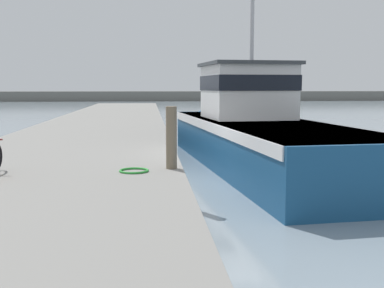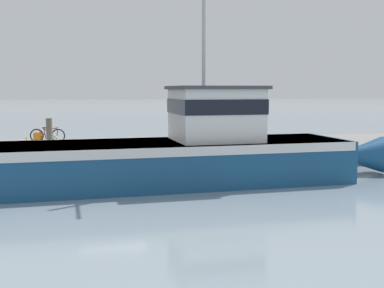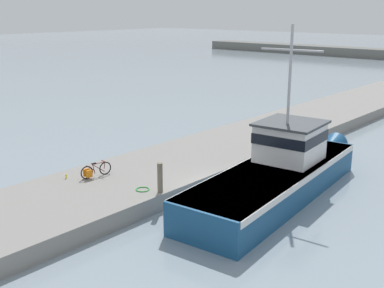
{
  "view_description": "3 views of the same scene",
  "coord_description": "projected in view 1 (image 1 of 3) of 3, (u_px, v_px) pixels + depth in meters",
  "views": [
    {
      "loc": [
        -2.11,
        -13.28,
        2.69
      ],
      "look_at": [
        -1.03,
        -1.27,
        1.24
      ],
      "focal_mm": 45.0,
      "sensor_mm": 36.0,
      "label": 1
    },
    {
      "loc": [
        18.61,
        0.2,
        3.39
      ],
      "look_at": [
        0.12,
        3.13,
        1.28
      ],
      "focal_mm": 45.0,
      "sensor_mm": 36.0,
      "label": 2
    },
    {
      "loc": [
        13.22,
        -17.06,
        8.96
      ],
      "look_at": [
        -3.86,
        2.26,
        1.72
      ],
      "focal_mm": 45.0,
      "sensor_mm": 36.0,
      "label": 3
    }
  ],
  "objects": [
    {
      "name": "ground_plane",
      "position": [
        224.0,
        182.0,
        13.64
      ],
      "size": [
        320.0,
        320.0,
        0.0
      ],
      "primitive_type": "plane",
      "color": "#84939E"
    },
    {
      "name": "dock_pier",
      "position": [
        63.0,
        170.0,
        13.2
      ],
      "size": [
        6.24,
        80.0,
        0.83
      ],
      "primitive_type": "cube",
      "color": "gray",
      "rests_on": "ground_plane"
    },
    {
      "name": "fishing_boat_main",
      "position": [
        255.0,
        130.0,
        16.43
      ],
      "size": [
        4.82,
        15.39,
        8.3
      ],
      "rotation": [
        0.0,
        0.0,
        0.1
      ],
      "color": "navy",
      "rests_on": "ground_plane"
    },
    {
      "name": "hose_coil",
      "position": [
        134.0,
        171.0,
        10.53
      ],
      "size": [
        0.65,
        0.65,
        0.05
      ],
      "primitive_type": "torus",
      "color": "green",
      "rests_on": "dock_pier"
    },
    {
      "name": "far_shoreline",
      "position": [
        319.0,
        96.0,
        90.78
      ],
      "size": [
        180.0,
        5.0,
        1.75
      ],
      "primitive_type": "cube",
      "color": "slate",
      "rests_on": "ground_plane"
    },
    {
      "name": "mooring_post",
      "position": [
        171.0,
        138.0,
        10.85
      ],
      "size": [
        0.25,
        0.25,
        1.41
      ],
      "primitive_type": "cylinder",
      "color": "#756651",
      "rests_on": "dock_pier"
    }
  ]
}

